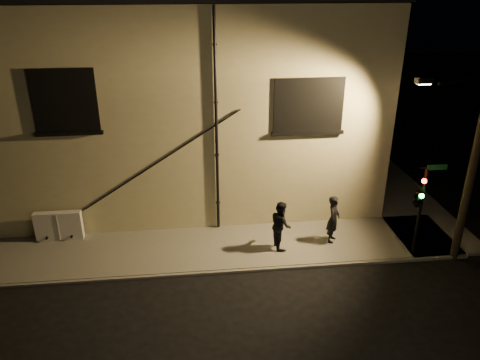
{
  "coord_description": "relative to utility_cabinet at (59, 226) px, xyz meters",
  "views": [
    {
      "loc": [
        -2.76,
        -13.36,
        9.43
      ],
      "look_at": [
        -1.06,
        1.8,
        2.64
      ],
      "focal_mm": 35.0,
      "sensor_mm": 36.0,
      "label": 1
    }
  ],
  "objects": [
    {
      "name": "sidewalk",
      "position": [
        9.07,
        1.69,
        -0.63
      ],
      "size": [
        21.0,
        16.0,
        0.12
      ],
      "color": "#605F57",
      "rests_on": "ground"
    },
    {
      "name": "streetlamp_pole",
      "position": [
        14.24,
        -2.64,
        2.94
      ],
      "size": [
        2.02,
        1.38,
        6.77
      ],
      "color": "black",
      "rests_on": "ground"
    },
    {
      "name": "ground",
      "position": [
        7.84,
        -2.7,
        -0.69
      ],
      "size": [
        90.0,
        90.0,
        0.0
      ],
      "primitive_type": "plane",
      "color": "black"
    },
    {
      "name": "utility_cabinet",
      "position": [
        0.0,
        0.0,
        0.0
      ],
      "size": [
        1.73,
        0.29,
        1.14
      ],
      "primitive_type": "cube",
      "color": "beige",
      "rests_on": "sidewalk"
    },
    {
      "name": "pedestrian_b",
      "position": [
        8.22,
        -1.45,
        0.35
      ],
      "size": [
        0.79,
        0.96,
        1.83
      ],
      "primitive_type": "imported",
      "rotation": [
        0.0,
        0.0,
        1.68
      ],
      "color": "black",
      "rests_on": "sidewalk"
    },
    {
      "name": "building",
      "position": [
        4.84,
        6.29,
        3.72
      ],
      "size": [
        16.2,
        12.23,
        8.8
      ],
      "color": "#BCB487",
      "rests_on": "ground"
    },
    {
      "name": "pedestrian_a",
      "position": [
        10.24,
        -1.26,
        0.35
      ],
      "size": [
        0.71,
        0.8,
        1.84
      ],
      "primitive_type": "imported",
      "rotation": [
        0.0,
        0.0,
        1.07
      ],
      "color": "black",
      "rests_on": "sidewalk"
    },
    {
      "name": "traffic_signal",
      "position": [
        12.73,
        -2.51,
        1.73
      ],
      "size": [
        1.16,
        1.99,
        3.42
      ],
      "color": "black",
      "rests_on": "sidewalk"
    }
  ]
}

